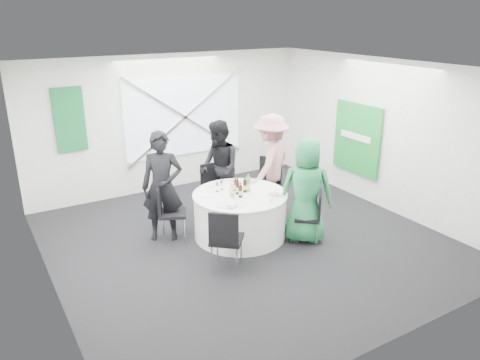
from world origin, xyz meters
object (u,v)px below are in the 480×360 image
person_woman_pink (271,163)px  chair_back_left (167,208)px  chair_back (213,185)px  person_man_back_left (162,187)px  chair_front_left (225,236)px  green_water_bottle (248,185)px  person_woman_green (306,191)px  clear_water_bottle (232,191)px  chair_back_right (268,181)px  chair_front_right (313,213)px  banquet_table (240,215)px  person_man_back (219,168)px

person_woman_pink → chair_back_left: bearing=-27.7°
chair_back → chair_back_left: (-1.17, -0.61, 0.01)m
chair_back_left → person_man_back_left: bearing=44.9°
chair_front_left → green_water_bottle: 1.35m
person_woman_green → clear_water_bottle: (-1.04, 0.59, 0.01)m
chair_back_right → chair_front_right: 1.45m
person_woman_green → green_water_bottle: size_ratio=5.73×
green_water_bottle → banquet_table: bearing=-172.3°
green_water_bottle → clear_water_bottle: (-0.37, -0.10, 0.00)m
chair_back_right → person_woman_green: (-0.16, -1.33, 0.27)m
clear_water_bottle → chair_back_left: bearing=146.2°
person_woman_green → chair_front_right: bearing=156.2°
chair_back_right → chair_front_left: (-1.78, -1.55, -0.03)m
chair_back_right → person_man_back: size_ratio=0.58×
chair_back → clear_water_bottle: clear_water_bottle is taller
chair_front_right → person_woman_green: person_woman_green is taller
chair_back → clear_water_bottle: size_ratio=3.00×
chair_back_left → chair_front_left: 1.43m
banquet_table → person_man_back: 1.17m
banquet_table → clear_water_bottle: size_ratio=5.02×
chair_back → person_woman_pink: size_ratio=0.51×
person_man_back → clear_water_bottle: person_man_back is taller
person_woman_green → chair_front_left: bearing=46.4°
person_man_back_left → person_woman_pink: bearing=30.9°
person_woman_green → person_woman_pink: bearing=-61.8°
chair_back → person_woman_pink: (1.00, -0.42, 0.38)m
person_man_back_left → clear_water_bottle: bearing=-8.4°
banquet_table → chair_front_left: chair_front_left is taller
chair_front_right → green_water_bottle: bearing=-96.8°
banquet_table → chair_front_right: (0.90, -0.78, 0.13)m
person_woman_green → green_water_bottle: (-0.67, 0.69, 0.01)m
chair_back_left → person_man_back: 1.40m
person_woman_green → person_man_back_left: bearing=5.6°
chair_back_right → person_woman_green: person_woman_green is taller
chair_back_right → person_woman_pink: (0.08, 0.04, 0.32)m
chair_front_left → person_woman_green: (1.62, 0.23, 0.29)m
banquet_table → clear_water_bottle: 0.55m
person_man_back → chair_back: bearing=-121.5°
chair_front_left → person_woman_pink: 2.48m
chair_back_left → banquet_table: bearing=-90.0°
chair_front_left → chair_back: bearing=-72.3°
person_man_back → clear_water_bottle: bearing=-9.0°
chair_front_left → chair_front_right: bearing=-135.0°
chair_back_right → person_man_back_left: person_man_back_left is taller
chair_back → chair_front_left: size_ratio=0.95×
chair_back_right → person_man_back_left: 2.14m
green_water_bottle → clear_water_bottle: clear_water_bottle is taller
banquet_table → chair_back_left: 1.20m
person_man_back_left → person_woman_pink: 2.20m
chair_back_right → person_woman_green: bearing=-40.3°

